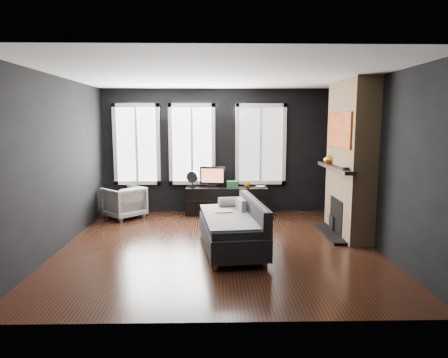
{
  "coord_description": "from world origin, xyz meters",
  "views": [
    {
      "loc": [
        -0.05,
        -6.25,
        2.0
      ],
      "look_at": [
        0.1,
        0.3,
        1.05
      ],
      "focal_mm": 32.0,
      "sensor_mm": 36.0,
      "label": 1
    }
  ],
  "objects_px": {
    "monitor": "(212,175)",
    "book": "(256,181)",
    "armchair": "(124,201)",
    "media_console": "(227,200)",
    "sofa": "(231,225)",
    "mug": "(247,184)",
    "mantel_vase": "(328,159)"
  },
  "relations": [
    {
      "from": "monitor",
      "to": "book",
      "type": "bearing_deg",
      "value": 6.07
    },
    {
      "from": "armchair",
      "to": "media_console",
      "type": "relative_size",
      "value": 0.42
    },
    {
      "from": "sofa",
      "to": "mug",
      "type": "xyz_separation_m",
      "value": [
        0.44,
        2.42,
        0.26
      ]
    },
    {
      "from": "monitor",
      "to": "mug",
      "type": "distance_m",
      "value": 0.77
    },
    {
      "from": "sofa",
      "to": "armchair",
      "type": "bearing_deg",
      "value": 128.13
    },
    {
      "from": "media_console",
      "to": "mug",
      "type": "relative_size",
      "value": 13.93
    },
    {
      "from": "monitor",
      "to": "mantel_vase",
      "type": "bearing_deg",
      "value": -22.76
    },
    {
      "from": "media_console",
      "to": "book",
      "type": "distance_m",
      "value": 0.77
    },
    {
      "from": "book",
      "to": "sofa",
      "type": "bearing_deg",
      "value": -104.47
    },
    {
      "from": "media_console",
      "to": "mug",
      "type": "bearing_deg",
      "value": -3.61
    },
    {
      "from": "mug",
      "to": "book",
      "type": "relative_size",
      "value": 0.51
    },
    {
      "from": "media_console",
      "to": "armchair",
      "type": "bearing_deg",
      "value": -170.34
    },
    {
      "from": "sofa",
      "to": "armchair",
      "type": "distance_m",
      "value": 3.06
    },
    {
      "from": "monitor",
      "to": "mantel_vase",
      "type": "height_order",
      "value": "mantel_vase"
    },
    {
      "from": "mantel_vase",
      "to": "monitor",
      "type": "bearing_deg",
      "value": 150.48
    },
    {
      "from": "armchair",
      "to": "mantel_vase",
      "type": "bearing_deg",
      "value": 122.42
    },
    {
      "from": "media_console",
      "to": "mug",
      "type": "distance_m",
      "value": 0.57
    },
    {
      "from": "sofa",
      "to": "media_console",
      "type": "height_order",
      "value": "sofa"
    },
    {
      "from": "armchair",
      "to": "sofa",
      "type": "bearing_deg",
      "value": 89.86
    },
    {
      "from": "sofa",
      "to": "mantel_vase",
      "type": "relative_size",
      "value": 10.29
    },
    {
      "from": "armchair",
      "to": "mug",
      "type": "distance_m",
      "value": 2.62
    },
    {
      "from": "sofa",
      "to": "mug",
      "type": "distance_m",
      "value": 2.47
    },
    {
      "from": "mug",
      "to": "media_console",
      "type": "bearing_deg",
      "value": 174.41
    },
    {
      "from": "monitor",
      "to": "book",
      "type": "distance_m",
      "value": 0.96
    },
    {
      "from": "media_console",
      "to": "book",
      "type": "height_order",
      "value": "book"
    },
    {
      "from": "armchair",
      "to": "mug",
      "type": "relative_size",
      "value": 5.82
    },
    {
      "from": "media_console",
      "to": "mantel_vase",
      "type": "bearing_deg",
      "value": -30.77
    },
    {
      "from": "monitor",
      "to": "mantel_vase",
      "type": "distance_m",
      "value": 2.52
    },
    {
      "from": "sofa",
      "to": "book",
      "type": "height_order",
      "value": "book"
    },
    {
      "from": "mug",
      "to": "armchair",
      "type": "bearing_deg",
      "value": -174.56
    },
    {
      "from": "sofa",
      "to": "mantel_vase",
      "type": "height_order",
      "value": "mantel_vase"
    },
    {
      "from": "armchair",
      "to": "monitor",
      "type": "distance_m",
      "value": 1.93
    }
  ]
}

